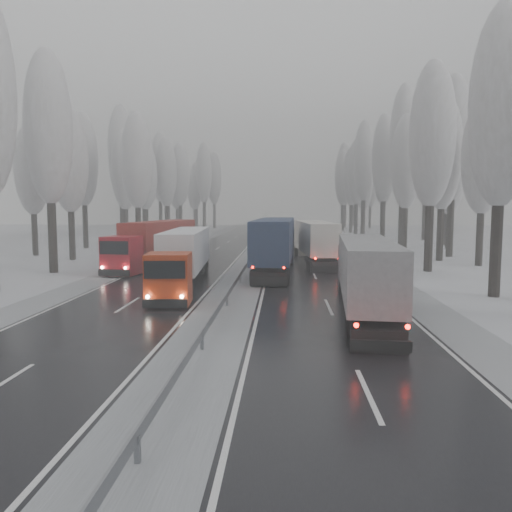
# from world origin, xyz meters

# --- Properties ---
(ground) EXTENTS (260.00, 260.00, 0.00)m
(ground) POSITION_xyz_m (0.00, 0.00, 0.00)
(ground) COLOR silver
(ground) RESTS_ON ground
(carriageway_right) EXTENTS (7.50, 200.00, 0.03)m
(carriageway_right) POSITION_xyz_m (5.25, 30.00, 0.01)
(carriageway_right) COLOR black
(carriageway_right) RESTS_ON ground
(carriageway_left) EXTENTS (7.50, 200.00, 0.03)m
(carriageway_left) POSITION_xyz_m (-5.25, 30.00, 0.01)
(carriageway_left) COLOR black
(carriageway_left) RESTS_ON ground
(median_slush) EXTENTS (3.00, 200.00, 0.04)m
(median_slush) POSITION_xyz_m (0.00, 30.00, 0.02)
(median_slush) COLOR #A7AAAF
(median_slush) RESTS_ON ground
(shoulder_right) EXTENTS (2.40, 200.00, 0.04)m
(shoulder_right) POSITION_xyz_m (10.20, 30.00, 0.02)
(shoulder_right) COLOR #A7AAAF
(shoulder_right) RESTS_ON ground
(shoulder_left) EXTENTS (2.40, 200.00, 0.04)m
(shoulder_left) POSITION_xyz_m (-10.20, 30.00, 0.02)
(shoulder_left) COLOR #A7AAAF
(shoulder_left) RESTS_ON ground
(median_guardrail) EXTENTS (0.12, 200.00, 0.76)m
(median_guardrail) POSITION_xyz_m (0.00, 29.99, 0.60)
(median_guardrail) COLOR slate
(median_guardrail) RESTS_ON ground
(tree_16) EXTENTS (3.60, 3.60, 16.53)m
(tree_16) POSITION_xyz_m (15.04, 15.67, 10.67)
(tree_16) COLOR black
(tree_16) RESTS_ON ground
(tree_18) EXTENTS (3.60, 3.60, 16.58)m
(tree_18) POSITION_xyz_m (14.51, 27.03, 10.70)
(tree_18) COLOR black
(tree_18) RESTS_ON ground
(tree_19) EXTENTS (3.60, 3.60, 14.57)m
(tree_19) POSITION_xyz_m (20.02, 31.03, 9.42)
(tree_19) COLOR black
(tree_19) RESTS_ON ground
(tree_20) EXTENTS (3.60, 3.60, 15.71)m
(tree_20) POSITION_xyz_m (17.90, 35.17, 10.14)
(tree_20) COLOR black
(tree_20) RESTS_ON ground
(tree_21) EXTENTS (3.60, 3.60, 18.62)m
(tree_21) POSITION_xyz_m (20.12, 39.17, 12.00)
(tree_21) COLOR black
(tree_21) RESTS_ON ground
(tree_22) EXTENTS (3.60, 3.60, 15.86)m
(tree_22) POSITION_xyz_m (17.02, 45.60, 10.24)
(tree_22) COLOR black
(tree_22) RESTS_ON ground
(tree_23) EXTENTS (3.60, 3.60, 13.55)m
(tree_23) POSITION_xyz_m (23.31, 49.60, 8.77)
(tree_23) COLOR black
(tree_23) RESTS_ON ground
(tree_24) EXTENTS (3.60, 3.60, 20.49)m
(tree_24) POSITION_xyz_m (17.90, 51.02, 13.19)
(tree_24) COLOR black
(tree_24) RESTS_ON ground
(tree_25) EXTENTS (3.60, 3.60, 19.44)m
(tree_25) POSITION_xyz_m (24.81, 55.02, 12.52)
(tree_25) COLOR black
(tree_25) RESTS_ON ground
(tree_26) EXTENTS (3.60, 3.60, 18.78)m
(tree_26) POSITION_xyz_m (17.56, 61.27, 12.10)
(tree_26) COLOR black
(tree_26) RESTS_ON ground
(tree_27) EXTENTS (3.60, 3.60, 17.62)m
(tree_27) POSITION_xyz_m (24.72, 65.27, 11.36)
(tree_27) COLOR black
(tree_27) RESTS_ON ground
(tree_28) EXTENTS (3.60, 3.60, 19.62)m
(tree_28) POSITION_xyz_m (16.34, 71.95, 12.64)
(tree_28) COLOR black
(tree_28) RESTS_ON ground
(tree_29) EXTENTS (3.60, 3.60, 18.11)m
(tree_29) POSITION_xyz_m (23.71, 75.95, 11.67)
(tree_29) COLOR black
(tree_29) RESTS_ON ground
(tree_30) EXTENTS (3.60, 3.60, 17.86)m
(tree_30) POSITION_xyz_m (16.56, 81.70, 11.52)
(tree_30) COLOR black
(tree_30) RESTS_ON ground
(tree_31) EXTENTS (3.60, 3.60, 18.58)m
(tree_31) POSITION_xyz_m (22.48, 85.70, 11.97)
(tree_31) COLOR black
(tree_31) RESTS_ON ground
(tree_32) EXTENTS (3.60, 3.60, 17.33)m
(tree_32) POSITION_xyz_m (16.63, 89.21, 11.18)
(tree_32) COLOR black
(tree_32) RESTS_ON ground
(tree_33) EXTENTS (3.60, 3.60, 14.33)m
(tree_33) POSITION_xyz_m (19.77, 93.21, 9.26)
(tree_33) COLOR black
(tree_33) RESTS_ON ground
(tree_34) EXTENTS (3.60, 3.60, 17.63)m
(tree_34) POSITION_xyz_m (15.73, 96.32, 11.37)
(tree_34) COLOR black
(tree_34) RESTS_ON ground
(tree_35) EXTENTS (3.60, 3.60, 18.25)m
(tree_35) POSITION_xyz_m (24.94, 100.32, 11.77)
(tree_35) COLOR black
(tree_35) RESTS_ON ground
(tree_36) EXTENTS (3.60, 3.60, 20.23)m
(tree_36) POSITION_xyz_m (17.04, 106.16, 13.02)
(tree_36) COLOR black
(tree_36) RESTS_ON ground
(tree_37) EXTENTS (3.60, 3.60, 16.37)m
(tree_37) POSITION_xyz_m (24.02, 110.16, 10.56)
(tree_37) COLOR black
(tree_37) RESTS_ON ground
(tree_38) EXTENTS (3.60, 3.60, 17.97)m
(tree_38) POSITION_xyz_m (18.73, 116.73, 11.59)
(tree_38) COLOR black
(tree_38) RESTS_ON ground
(tree_39) EXTENTS (3.60, 3.60, 16.19)m
(tree_39) POSITION_xyz_m (21.55, 120.73, 10.45)
(tree_39) COLOR black
(tree_39) RESTS_ON ground
(tree_58) EXTENTS (3.60, 3.60, 17.21)m
(tree_58) POSITION_xyz_m (-15.13, 24.57, 11.10)
(tree_58) COLOR black
(tree_58) RESTS_ON ground
(tree_60) EXTENTS (3.60, 3.60, 14.84)m
(tree_60) POSITION_xyz_m (-17.75, 34.20, 9.59)
(tree_60) COLOR black
(tree_60) RESTS_ON ground
(tree_61) EXTENTS (3.60, 3.60, 13.95)m
(tree_61) POSITION_xyz_m (-23.52, 38.20, 9.02)
(tree_61) COLOR black
(tree_61) RESTS_ON ground
(tree_62) EXTENTS (3.60, 3.60, 16.04)m
(tree_62) POSITION_xyz_m (-13.94, 43.73, 10.36)
(tree_62) COLOR black
(tree_62) RESTS_ON ground
(tree_63) EXTENTS (3.60, 3.60, 16.88)m
(tree_63) POSITION_xyz_m (-21.85, 47.73, 10.89)
(tree_63) COLOR black
(tree_63) RESTS_ON ground
(tree_64) EXTENTS (3.60, 3.60, 15.42)m
(tree_64) POSITION_xyz_m (-18.26, 52.71, 9.96)
(tree_64) COLOR black
(tree_64) RESTS_ON ground
(tree_65) EXTENTS (3.60, 3.60, 19.48)m
(tree_65) POSITION_xyz_m (-20.05, 56.71, 12.55)
(tree_65) COLOR black
(tree_65) RESTS_ON ground
(tree_66) EXTENTS (3.60, 3.60, 15.23)m
(tree_66) POSITION_xyz_m (-18.16, 62.35, 9.84)
(tree_66) COLOR black
(tree_66) RESTS_ON ground
(tree_67) EXTENTS (3.60, 3.60, 17.09)m
(tree_67) POSITION_xyz_m (-19.54, 66.35, 11.03)
(tree_67) COLOR black
(tree_67) RESTS_ON ground
(tree_68) EXTENTS (3.60, 3.60, 16.65)m
(tree_68) POSITION_xyz_m (-16.58, 69.11, 10.75)
(tree_68) COLOR black
(tree_68) RESTS_ON ground
(tree_69) EXTENTS (3.60, 3.60, 19.35)m
(tree_69) POSITION_xyz_m (-21.42, 73.11, 12.46)
(tree_69) COLOR black
(tree_69) RESTS_ON ground
(tree_70) EXTENTS (3.60, 3.60, 17.09)m
(tree_70) POSITION_xyz_m (-16.33, 79.19, 11.03)
(tree_70) COLOR black
(tree_70) RESTS_ON ground
(tree_71) EXTENTS (3.60, 3.60, 19.61)m
(tree_71) POSITION_xyz_m (-21.09, 83.19, 12.63)
(tree_71) COLOR black
(tree_71) RESTS_ON ground
(tree_72) EXTENTS (3.60, 3.60, 15.11)m
(tree_72) POSITION_xyz_m (-18.93, 88.54, 9.76)
(tree_72) COLOR black
(tree_72) RESTS_ON ground
(tree_73) EXTENTS (3.60, 3.60, 17.22)m
(tree_73) POSITION_xyz_m (-21.82, 92.54, 11.11)
(tree_73) COLOR black
(tree_73) RESTS_ON ground
(tree_74) EXTENTS (3.60, 3.60, 19.68)m
(tree_74) POSITION_xyz_m (-15.07, 99.33, 12.67)
(tree_74) COLOR black
(tree_74) RESTS_ON ground
(tree_75) EXTENTS (3.60, 3.60, 18.60)m
(tree_75) POSITION_xyz_m (-24.20, 103.33, 11.99)
(tree_75) COLOR black
(tree_75) RESTS_ON ground
(tree_76) EXTENTS (3.60, 3.60, 18.55)m
(tree_76) POSITION_xyz_m (-14.05, 108.72, 11.95)
(tree_76) COLOR black
(tree_76) RESTS_ON ground
(tree_77) EXTENTS (3.60, 3.60, 14.32)m
(tree_77) POSITION_xyz_m (-19.66, 112.72, 9.26)
(tree_77) COLOR black
(tree_77) RESTS_ON ground
(tree_78) EXTENTS (3.60, 3.60, 19.55)m
(tree_78) POSITION_xyz_m (-17.56, 115.31, 12.59)
(tree_78) COLOR black
(tree_78) RESTS_ON ground
(tree_79) EXTENTS (3.60, 3.60, 17.07)m
(tree_79) POSITION_xyz_m (-20.33, 119.31, 11.01)
(tree_79) COLOR black
(tree_79) RESTS_ON ground
(truck_grey_tarp) EXTENTS (3.39, 14.20, 3.61)m
(truck_grey_tarp) POSITION_xyz_m (6.85, 10.82, 2.11)
(truck_grey_tarp) COLOR #4D4D52
(truck_grey_tarp) RESTS_ON ground
(truck_blue_box) EXTENTS (3.29, 16.56, 4.22)m
(truck_blue_box) POSITION_xyz_m (2.30, 25.32, 2.47)
(truck_blue_box) COLOR navy
(truck_blue_box) RESTS_ON ground
(truck_cream_box) EXTENTS (3.53, 15.09, 3.84)m
(truck_cream_box) POSITION_xyz_m (5.61, 32.07, 2.24)
(truck_cream_box) COLOR #BBB8A5
(truck_cream_box) RESTS_ON ground
(box_truck_distant) EXTENTS (3.27, 7.87, 2.85)m
(box_truck_distant) POSITION_xyz_m (7.27, 73.76, 1.45)
(box_truck_distant) COLOR silver
(box_truck_distant) RESTS_ON ground
(truck_red_white) EXTENTS (3.25, 14.19, 3.61)m
(truck_red_white) POSITION_xyz_m (-3.52, 18.54, 2.11)
(truck_red_white) COLOR #AD2909
(truck_red_white) RESTS_ON ground
(truck_red_red) EXTENTS (4.37, 15.29, 3.89)m
(truck_red_red) POSITION_xyz_m (-8.19, 29.49, 2.27)
(truck_red_red) COLOR #A20913
(truck_red_red) RESTS_ON ground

